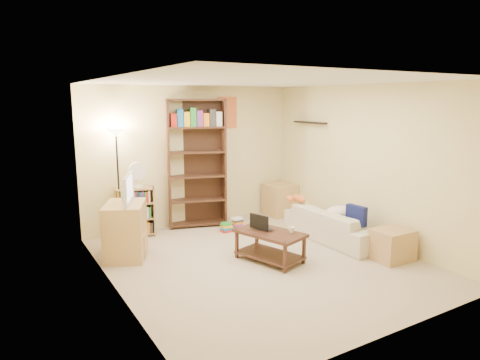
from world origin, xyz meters
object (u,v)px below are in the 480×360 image
(laptop, at_px, (265,228))
(short_bookshelf, at_px, (135,212))
(tabby_cat, at_px, (297,199))
(tv_stand, at_px, (125,231))
(floor_lamp, at_px, (117,151))
(end_cabinet, at_px, (392,245))
(television, at_px, (123,189))
(side_table, at_px, (280,199))
(mug, at_px, (292,230))
(sofa, at_px, (334,225))
(desk_fan, at_px, (137,174))
(coffee_table, at_px, (270,242))
(tall_bookshelf, at_px, (197,160))

(laptop, relative_size, short_bookshelf, 0.43)
(tabby_cat, distance_m, tv_stand, 2.92)
(floor_lamp, bearing_deg, end_cabinet, -44.02)
(television, relative_size, short_bookshelf, 0.83)
(end_cabinet, bearing_deg, side_table, 88.57)
(mug, distance_m, tv_stand, 2.38)
(short_bookshelf, bearing_deg, end_cabinet, -31.24)
(television, relative_size, side_table, 1.11)
(tabby_cat, xyz_separation_m, tv_stand, (-2.90, 0.29, -0.19))
(sofa, height_order, short_bookshelf, short_bookshelf)
(tv_stand, xyz_separation_m, floor_lamp, (0.17, 0.91, 1.05))
(sofa, height_order, mug, sofa)
(tabby_cat, distance_m, side_table, 1.16)
(floor_lamp, bearing_deg, tabby_cat, -23.73)
(desk_fan, height_order, side_table, desk_fan)
(sofa, bearing_deg, side_table, -6.04)
(coffee_table, xyz_separation_m, tall_bookshelf, (-0.15, 2.09, 0.92))
(television, height_order, end_cabinet, television)
(tabby_cat, distance_m, tall_bookshelf, 1.89)
(coffee_table, distance_m, end_cabinet, 1.75)
(laptop, distance_m, mug, 0.41)
(laptop, relative_size, floor_lamp, 0.19)
(tabby_cat, xyz_separation_m, tall_bookshelf, (-1.33, 1.20, 0.61))
(coffee_table, height_order, side_table, side_table)
(floor_lamp, bearing_deg, side_table, -2.74)
(laptop, bearing_deg, end_cabinet, -143.50)
(mug, xyz_separation_m, side_table, (1.36, 2.14, -0.16))
(tabby_cat, distance_m, mug, 1.45)
(tv_stand, relative_size, television, 1.17)
(laptop, distance_m, side_table, 2.38)
(desk_fan, relative_size, end_cabinet, 0.79)
(tall_bookshelf, bearing_deg, sofa, -33.49)
(laptop, xyz_separation_m, short_bookshelf, (-1.31, 1.94, -0.03))
(tall_bookshelf, xyz_separation_m, side_table, (1.73, -0.15, -0.89))
(tabby_cat, height_order, tall_bookshelf, tall_bookshelf)
(tv_stand, height_order, short_bookshelf, short_bookshelf)
(mug, xyz_separation_m, floor_lamp, (-1.77, 2.29, 0.98))
(short_bookshelf, bearing_deg, sofa, -19.51)
(mug, distance_m, television, 2.44)
(coffee_table, bearing_deg, sofa, -9.37)
(mug, distance_m, side_table, 2.54)
(side_table, bearing_deg, tabby_cat, -111.13)
(coffee_table, xyz_separation_m, desk_fan, (-1.24, 2.05, 0.78))
(floor_lamp, height_order, side_table, floor_lamp)
(short_bookshelf, xyz_separation_m, desk_fan, (0.05, -0.04, 0.65))
(mug, bearing_deg, floor_lamp, 127.72)
(tv_stand, distance_m, television, 0.61)
(tabby_cat, xyz_separation_m, television, (-2.90, 0.29, 0.42))
(tall_bookshelf, relative_size, side_table, 3.66)
(sofa, xyz_separation_m, desk_fan, (-2.66, 1.83, 0.80))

